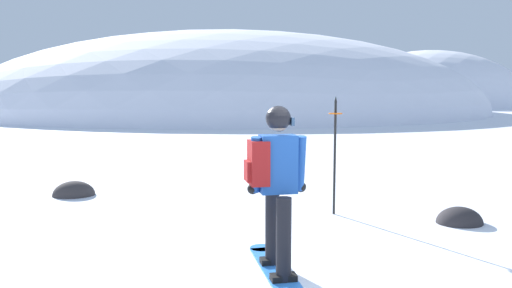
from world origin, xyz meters
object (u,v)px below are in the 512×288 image
Objects in this scene: rock_dark at (74,195)px; rock_mid at (459,223)px; snowboarder_main at (275,185)px; piste_marker_near at (335,147)px.

rock_dark is 1.11× the size of rock_mid.
rock_mid is (2.98, 1.41, -0.92)m from snowboarder_main.
snowboarder_main is 3.42m from rock_mid.
piste_marker_near is at bearing -27.01° from rock_dark.
piste_marker_near is at bearing 57.56° from snowboarder_main.
piste_marker_near reaches higher than rock_mid.
rock_mid is (1.57, -0.81, -1.02)m from piste_marker_near.
snowboarder_main is 2.63m from piste_marker_near.
rock_mid is at bearing -27.05° from rock_dark.
snowboarder_main is 5.16m from rock_dark.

